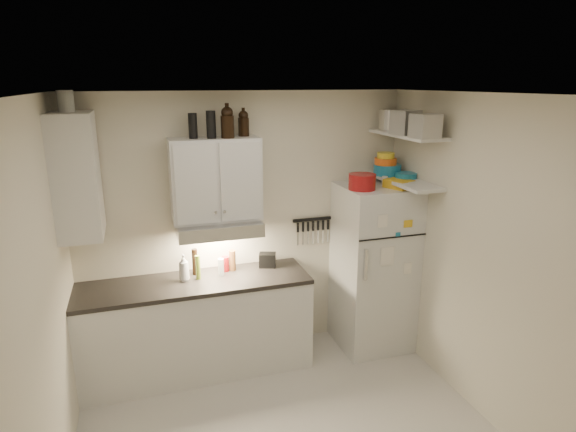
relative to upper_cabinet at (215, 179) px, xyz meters
name	(u,v)px	position (x,y,z in m)	size (l,w,h in m)	color
ceiling	(294,93)	(0.30, -1.33, 0.78)	(3.20, 3.00, 0.02)	white
back_wall	(245,227)	(0.30, 0.18, -0.53)	(3.20, 0.02, 2.60)	beige
left_wall	(38,320)	(-1.31, -1.33, -0.53)	(0.02, 3.00, 2.60)	beige
right_wall	(485,261)	(1.91, -1.33, -0.53)	(0.02, 3.00, 2.60)	beige
base_cabinet	(197,328)	(-0.25, -0.14, -1.39)	(2.10, 0.60, 0.88)	silver
countertop	(195,283)	(-0.25, -0.14, -0.93)	(2.10, 0.62, 0.04)	black
upper_cabinet	(215,179)	(0.00, 0.00, 0.00)	(0.80, 0.33, 0.75)	silver
side_cabinet	(77,176)	(-1.14, -0.14, 0.12)	(0.33, 0.55, 1.00)	silver
range_hood	(219,227)	(0.00, -0.06, -0.44)	(0.76, 0.46, 0.12)	silver
fridge	(374,267)	(1.55, -0.18, -0.98)	(0.70, 0.68, 1.70)	silver
shelf_hi	(407,135)	(1.75, -0.31, 0.38)	(0.30, 0.95, 0.03)	silver
shelf_lo	(404,181)	(1.75, -0.31, -0.07)	(0.30, 0.95, 0.03)	silver
knife_strip	(312,219)	(1.00, 0.15, -0.51)	(0.42, 0.02, 0.03)	black
dutch_oven	(362,182)	(1.33, -0.28, -0.05)	(0.26, 0.26, 0.15)	maroon
book_stack	(399,184)	(1.69, -0.32, -0.08)	(0.19, 0.24, 0.08)	gold
spice_jar	(385,181)	(1.61, -0.19, -0.08)	(0.06, 0.06, 0.09)	silver
stock_pot	(393,120)	(1.78, 0.01, 0.49)	(0.28, 0.28, 0.20)	silver
tin_a	(405,122)	(1.67, -0.41, 0.50)	(0.22, 0.19, 0.22)	#AAAAAD
tin_b	(425,126)	(1.68, -0.70, 0.49)	(0.20, 0.20, 0.20)	#AAAAAD
bowl_teal	(387,170)	(1.72, -0.05, 0.00)	(0.27, 0.27, 0.11)	#1A6F92
bowl_orange	(386,161)	(1.68, -0.06, 0.09)	(0.22, 0.22, 0.07)	#D85514
bowl_yellow	(386,155)	(1.68, -0.06, 0.15)	(0.17, 0.17, 0.05)	gold
plates	(406,175)	(1.81, -0.25, -0.02)	(0.21, 0.21, 0.05)	#1A6F92
growler_a	(227,122)	(0.11, -0.07, 0.51)	(0.12, 0.12, 0.28)	black
growler_b	(244,123)	(0.28, 0.04, 0.49)	(0.10, 0.10, 0.23)	black
thermos_a	(211,125)	(-0.03, -0.06, 0.49)	(0.08, 0.08, 0.24)	black
thermos_b	(193,126)	(-0.18, -0.02, 0.48)	(0.08, 0.08, 0.22)	black
side_jar	(66,101)	(-1.15, -0.11, 0.71)	(0.12, 0.12, 0.17)	silver
soap_bottle	(184,266)	(-0.34, -0.09, -0.76)	(0.11, 0.11, 0.28)	silver
pepper_mill	(232,260)	(0.13, 0.02, -0.80)	(0.06, 0.06, 0.20)	brown
oil_bottle	(198,267)	(-0.21, -0.10, -0.79)	(0.04, 0.04, 0.23)	#5C741D
vinegar_bottle	(195,262)	(-0.22, 0.02, -0.78)	(0.05, 0.05, 0.25)	black
clear_bottle	(221,267)	(0.01, -0.07, -0.82)	(0.05, 0.05, 0.16)	silver
red_jar	(225,264)	(0.06, 0.02, -0.83)	(0.07, 0.07, 0.14)	maroon
caddy	(267,260)	(0.48, 0.01, -0.84)	(0.16, 0.11, 0.14)	black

